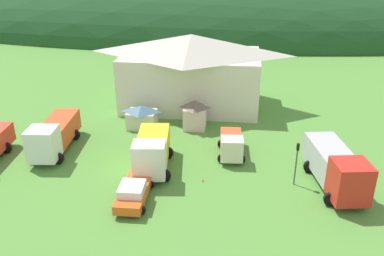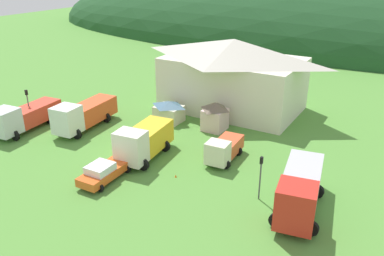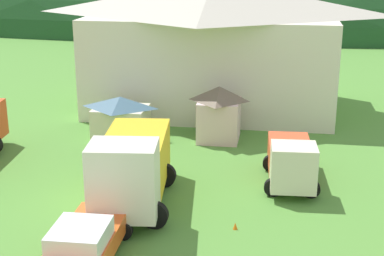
% 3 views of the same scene
% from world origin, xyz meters
% --- Properties ---
extents(ground_plane, '(200.00, 200.00, 0.00)m').
position_xyz_m(ground_plane, '(0.00, 0.00, 0.00)').
color(ground_plane, '#518C38').
extents(forested_hill_backdrop, '(159.05, 60.00, 33.41)m').
position_xyz_m(forested_hill_backdrop, '(0.00, 72.57, 0.00)').
color(forested_hill_backdrop, '#1E4723').
rests_on(forested_hill_backdrop, ground).
extents(depot_building, '(17.07, 10.64, 8.58)m').
position_xyz_m(depot_building, '(2.66, 16.12, 4.42)').
color(depot_building, silver).
rests_on(depot_building, ground).
extents(play_shed_cream, '(3.21, 2.56, 2.45)m').
position_xyz_m(play_shed_cream, '(-1.68, 8.60, 1.26)').
color(play_shed_cream, beige).
rests_on(play_shed_cream, ground).
extents(play_shed_pink, '(2.47, 2.58, 3.13)m').
position_xyz_m(play_shed_pink, '(3.91, 9.14, 1.61)').
color(play_shed_pink, beige).
rests_on(play_shed_pink, ground).
extents(tow_truck_silver, '(3.74, 8.36, 3.18)m').
position_xyz_m(tow_truck_silver, '(-13.61, -1.48, 1.62)').
color(tow_truck_silver, silver).
rests_on(tow_truck_silver, ground).
extents(heavy_rig_white, '(3.71, 8.48, 3.36)m').
position_xyz_m(heavy_rig_white, '(-8.46, 2.15, 1.70)').
color(heavy_rig_white, white).
rests_on(heavy_rig_white, ground).
extents(heavy_rig_striped, '(3.85, 6.98, 3.44)m').
position_xyz_m(heavy_rig_striped, '(1.31, -0.08, 1.77)').
color(heavy_rig_striped, silver).
rests_on(heavy_rig_striped, ground).
extents(light_truck_cream, '(2.62, 5.06, 2.37)m').
position_xyz_m(light_truck_cream, '(7.91, 3.15, 1.19)').
color(light_truck_cream, beige).
rests_on(light_truck_cream, ground).
extents(crane_truck_red, '(4.15, 8.39, 3.52)m').
position_xyz_m(crane_truck_red, '(16.16, -1.24, 1.84)').
color(crane_truck_red, red).
rests_on(crane_truck_red, ground).
extents(service_pickup_orange, '(2.51, 5.19, 1.66)m').
position_xyz_m(service_pickup_orange, '(0.95, -5.01, 0.83)').
color(service_pickup_orange, '#DE571F').
rests_on(service_pickup_orange, ground).
extents(traffic_light_west, '(0.20, 0.32, 4.16)m').
position_xyz_m(traffic_light_west, '(-14.13, -0.24, 2.55)').
color(traffic_light_west, '#4C4C51').
rests_on(traffic_light_west, ground).
extents(traffic_light_east, '(0.20, 0.32, 3.64)m').
position_xyz_m(traffic_light_east, '(13.11, -1.15, 2.27)').
color(traffic_light_east, '#4C4C51').
rests_on(traffic_light_east, ground).
extents(traffic_cone_near_pickup, '(0.36, 0.36, 0.55)m').
position_xyz_m(traffic_cone_near_pickup, '(5.81, -1.63, 0.00)').
color(traffic_cone_near_pickup, orange).
rests_on(traffic_cone_near_pickup, ground).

